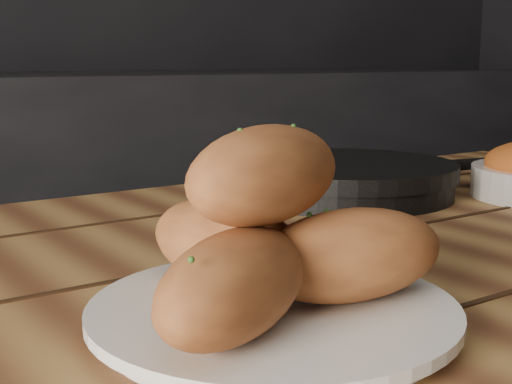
# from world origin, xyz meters

# --- Properties ---
(table) EXTENTS (1.49, 0.95, 0.75)m
(table) POSITION_xyz_m (0.23, 0.70, 0.66)
(table) COLOR olive
(table) RESTS_ON ground
(plate) EXTENTS (0.25, 0.25, 0.02)m
(plate) POSITION_xyz_m (0.07, 0.64, 0.76)
(plate) COLOR white
(plate) RESTS_ON table
(bread_rolls) EXTENTS (0.25, 0.22, 0.12)m
(bread_rolls) POSITION_xyz_m (0.07, 0.64, 0.81)
(bread_rolls) COLOR #A55D2D
(bread_rolls) RESTS_ON plate
(skillet) EXTENTS (0.42, 0.29, 0.05)m
(skillet) POSITION_xyz_m (0.43, 0.97, 0.77)
(skillet) COLOR black
(skillet) RESTS_ON table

